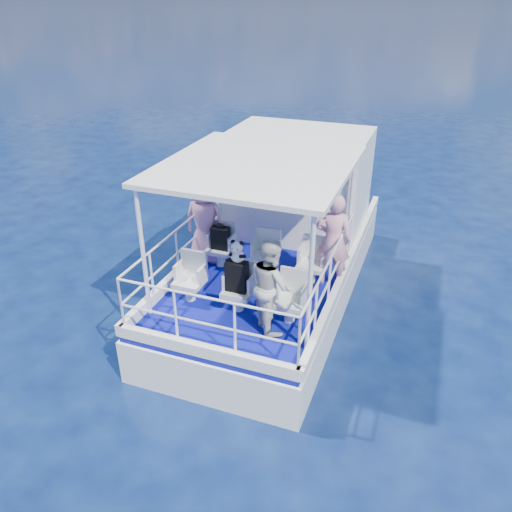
{
  "coord_description": "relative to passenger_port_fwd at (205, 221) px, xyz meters",
  "views": [
    {
      "loc": [
        2.72,
        -7.55,
        5.66
      ],
      "look_at": [
        0.06,
        -0.4,
        1.58
      ],
      "focal_mm": 35.0,
      "sensor_mm": 36.0,
      "label": 1
    }
  ],
  "objects": [
    {
      "name": "panda",
      "position": [
        1.25,
        -1.38,
        0.25
      ],
      "size": [
        0.24,
        0.2,
        0.38
      ],
      "primitive_type": null,
      "color": "white",
      "rests_on": "backpack_center"
    },
    {
      "name": "railings",
      "position": [
        1.25,
        -0.87,
        -0.35
      ],
      "size": [
        2.84,
        3.59,
        1.0
      ],
      "primitive_type": null,
      "color": "white",
      "rests_on": "deck"
    },
    {
      "name": "canopy_posts",
      "position": [
        1.25,
        -0.55,
        0.25
      ],
      "size": [
        2.77,
        2.97,
        2.2
      ],
      "color": "white",
      "rests_on": "deck"
    },
    {
      "name": "passenger_port_fwd",
      "position": [
        0.0,
        0.0,
        0.0
      ],
      "size": [
        0.64,
        0.47,
        1.7
      ],
      "primitive_type": "imported",
      "rotation": [
        0.0,
        0.0,
        3.16
      ],
      "color": "pink",
      "rests_on": "deck"
    },
    {
      "name": "seat_stbd_aft",
      "position": [
        2.15,
        -1.4,
        -0.66
      ],
      "size": [
        0.48,
        0.46,
        0.38
      ],
      "primitive_type": "cube",
      "color": "silver",
      "rests_on": "deck"
    },
    {
      "name": "passenger_stbd_fwd",
      "position": [
        2.5,
        -0.03,
        0.02
      ],
      "size": [
        0.71,
        0.53,
        1.74
      ],
      "primitive_type": "imported",
      "rotation": [
        0.0,
        0.0,
        3.34
      ],
      "color": "pink",
      "rests_on": "deck"
    },
    {
      "name": "deck",
      "position": [
        1.25,
        0.7,
        -0.9
      ],
      "size": [
        2.9,
        6.9,
        0.1
      ],
      "primitive_type": "cube",
      "color": "#080C7B",
      "rests_on": "hull"
    },
    {
      "name": "backpack_center",
      "position": [
        1.23,
        -1.4,
        -0.2
      ],
      "size": [
        0.35,
        0.2,
        0.53
      ],
      "primitive_type": "cube",
      "color": "black",
      "rests_on": "seat_center_aft"
    },
    {
      "name": "seat_port_fwd",
      "position": [
        0.35,
        -0.1,
        -0.66
      ],
      "size": [
        0.48,
        0.46,
        0.38
      ],
      "primitive_type": "cube",
      "color": "silver",
      "rests_on": "deck"
    },
    {
      "name": "ground",
      "position": [
        1.25,
        -0.3,
        -1.75
      ],
      "size": [
        2000.0,
        2000.0,
        0.0
      ],
      "primitive_type": "plane",
      "color": "#08143B",
      "rests_on": "ground"
    },
    {
      "name": "cabin",
      "position": [
        1.25,
        2.0,
        0.25
      ],
      "size": [
        2.85,
        2.0,
        2.2
      ],
      "primitive_type": "cube",
      "color": "white",
      "rests_on": "deck"
    },
    {
      "name": "seat_port_aft",
      "position": [
        0.35,
        -1.4,
        -0.66
      ],
      "size": [
        0.48,
        0.46,
        0.38
      ],
      "primitive_type": "cube",
      "color": "silver",
      "rests_on": "deck"
    },
    {
      "name": "seat_center_fwd",
      "position": [
        1.25,
        -0.1,
        -0.66
      ],
      "size": [
        0.48,
        0.46,
        0.38
      ],
      "primitive_type": "cube",
      "color": "silver",
      "rests_on": "deck"
    },
    {
      "name": "compact_camera",
      "position": [
        0.36,
        -0.11,
        0.01
      ],
      "size": [
        0.11,
        0.07,
        0.07
      ],
      "primitive_type": "cube",
      "color": "black",
      "rests_on": "backpack_port"
    },
    {
      "name": "backpack_port",
      "position": [
        0.37,
        -0.12,
        -0.25
      ],
      "size": [
        0.34,
        0.19,
        0.44
      ],
      "primitive_type": "cube",
      "color": "black",
      "rests_on": "seat_port_fwd"
    },
    {
      "name": "passenger_stbd_aft",
      "position": [
        1.9,
        -1.65,
        -0.08
      ],
      "size": [
        0.92,
        0.94,
        1.53
      ],
      "primitive_type": "imported",
      "rotation": [
        0.0,
        0.0,
        2.26
      ],
      "color": "silver",
      "rests_on": "deck"
    },
    {
      "name": "seat_center_aft",
      "position": [
        1.25,
        -1.4,
        -0.66
      ],
      "size": [
        0.48,
        0.46,
        0.38
      ],
      "primitive_type": "cube",
      "color": "silver",
      "rests_on": "deck"
    },
    {
      "name": "seat_stbd_fwd",
      "position": [
        2.15,
        -0.1,
        -0.66
      ],
      "size": [
        0.48,
        0.46,
        0.38
      ],
      "primitive_type": "cube",
      "color": "silver",
      "rests_on": "deck"
    },
    {
      "name": "hull",
      "position": [
        1.25,
        0.7,
        -1.75
      ],
      "size": [
        3.0,
        7.0,
        1.6
      ],
      "primitive_type": "cube",
      "color": "white",
      "rests_on": "ground"
    },
    {
      "name": "canopy",
      "position": [
        1.25,
        -0.5,
        1.39
      ],
      "size": [
        3.0,
        3.2,
        0.08
      ],
      "primitive_type": "cube",
      "color": "white",
      "rests_on": "cabin"
    }
  ]
}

